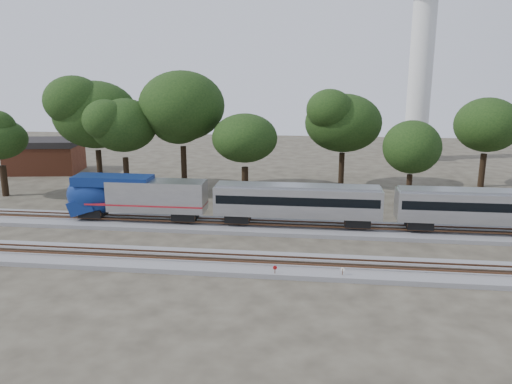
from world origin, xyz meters
The scene contains 14 objects.
ground centered at (0.00, 0.00, 0.00)m, with size 160.00×160.00×0.00m, color #383328.
track_far centered at (0.00, 6.00, 0.21)m, with size 160.00×5.00×0.73m.
track_near centered at (0.00, -4.00, 0.21)m, with size 160.00×5.00×0.73m.
switch_stand_red centered at (1.90, -6.21, 0.65)m, with size 0.32×0.12×1.03m.
switch_stand_white centered at (7.06, -5.91, 0.65)m, with size 0.32×0.13×1.02m.
switch_lever centered at (6.76, -5.81, 0.15)m, with size 0.50×0.30×0.30m, color #512D19.
brick_building centered at (-37.37, 30.71, 2.58)m, with size 11.73×9.13×5.13m.
tree_1 centered at (-23.61, 19.93, 10.00)m, with size 10.18×10.18×14.35m.
tree_2 centered at (-19.28, 18.25, 8.89)m, with size 9.05×9.05×12.76m.
tree_3 centered at (-12.29, 20.50, 11.19)m, with size 11.38×11.38×16.05m.
tree_4 centered at (-3.75, 17.09, 7.67)m, with size 7.82×7.82×11.02m.
tree_5 centered at (8.31, 25.77, 8.73)m, with size 8.89×8.89×12.53m.
tree_6 centered at (15.75, 16.73, 6.99)m, with size 7.13×7.13×10.05m.
tree_7 centered at (27.46, 28.22, 8.47)m, with size 8.63×8.63×12.16m.
Camera 1 is at (4.76, -41.94, 15.66)m, focal length 35.00 mm.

